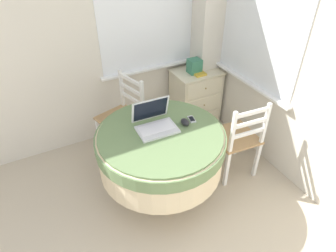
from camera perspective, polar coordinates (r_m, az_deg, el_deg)
corner_room_shell at (r=2.50m, az=3.23°, el=12.30°), size 4.53×4.67×2.55m
round_dining_table at (r=2.61m, az=-1.40°, el=-4.23°), size 1.11×1.11×0.77m
laptop at (r=2.53m, az=-2.54°, el=0.69°), size 0.34×0.30×0.24m
computer_mouse at (r=2.58m, az=3.26°, el=0.74°), size 0.07×0.10×0.05m
cell_phone at (r=2.65m, az=4.54°, el=1.30°), size 0.07×0.11×0.01m
dining_chair_near_back_window at (r=3.30m, az=-8.51°, el=1.77°), size 0.52×0.51×0.89m
dining_chair_near_right_window at (r=3.04m, az=13.07°, el=-2.38°), size 0.44×0.45×0.89m
corner_cabinet at (r=3.81m, az=5.24°, el=5.60°), size 0.57×0.43×0.71m
storage_box at (r=3.57m, az=5.05°, el=11.31°), size 0.14×0.13×0.16m
book_on_cabinet at (r=3.59m, az=5.62°, el=10.16°), size 0.13×0.21×0.02m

